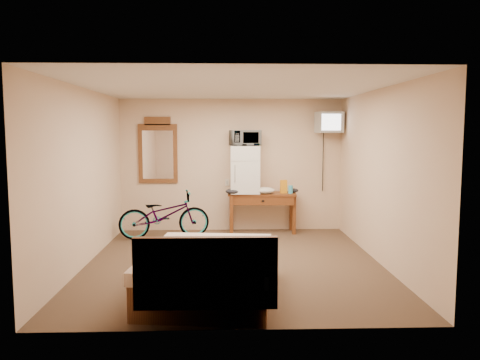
{
  "coord_description": "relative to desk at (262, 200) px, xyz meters",
  "views": [
    {
      "loc": [
        -0.12,
        -6.6,
        1.89
      ],
      "look_at": [
        0.11,
        0.53,
        1.15
      ],
      "focal_mm": 35.0,
      "sensor_mm": 36.0,
      "label": 1
    }
  ],
  "objects": [
    {
      "name": "blue_cup",
      "position": [
        0.52,
        -0.06,
        0.2
      ],
      "size": [
        0.08,
        0.08,
        0.15
      ],
      "primitive_type": "cylinder",
      "color": "#3DA9D1",
      "rests_on": "desk"
    },
    {
      "name": "bed",
      "position": [
        -0.88,
        -3.39,
        -0.32
      ],
      "size": [
        1.61,
        2.01,
        0.9
      ],
      "color": "brown",
      "rests_on": "floor"
    },
    {
      "name": "desk",
      "position": [
        0.0,
        0.0,
        0.0
      ],
      "size": [
        1.28,
        0.57,
        0.75
      ],
      "color": "brown",
      "rests_on": "floor"
    },
    {
      "name": "room",
      "position": [
        -0.57,
        -2.0,
        0.63
      ],
      "size": [
        4.6,
        4.64,
        2.5
      ],
      "color": "#4C3526",
      "rests_on": "ground"
    },
    {
      "name": "cloth_dark_a",
      "position": [
        -0.55,
        -0.13,
        0.18
      ],
      "size": [
        0.27,
        0.21,
        0.1
      ],
      "primitive_type": "ellipsoid",
      "color": "black",
      "rests_on": "desk"
    },
    {
      "name": "microwave",
      "position": [
        -0.32,
        0.05,
        1.15
      ],
      "size": [
        0.6,
        0.49,
        0.29
      ],
      "primitive_type": "imported",
      "rotation": [
        0.0,
        0.0,
        0.29
      ],
      "color": "white",
      "rests_on": "mini_fridge"
    },
    {
      "name": "snack_bag",
      "position": [
        0.4,
        -0.01,
        0.25
      ],
      "size": [
        0.13,
        0.09,
        0.24
      ],
      "primitive_type": "cube",
      "rotation": [
        0.0,
        0.0,
        0.19
      ],
      "color": "orange",
      "rests_on": "desk"
    },
    {
      "name": "cloth_cream",
      "position": [
        0.03,
        -0.09,
        0.19
      ],
      "size": [
        0.39,
        0.3,
        0.12
      ],
      "primitive_type": "ellipsoid",
      "color": "beige",
      "rests_on": "desk"
    },
    {
      "name": "bicycle",
      "position": [
        -1.77,
        -0.38,
        -0.2
      ],
      "size": [
        1.67,
        0.85,
        0.84
      ],
      "primitive_type": "imported",
      "rotation": [
        0.0,
        0.0,
        1.77
      ],
      "color": "black",
      "rests_on": "floor"
    },
    {
      "name": "crt_television",
      "position": [
        1.23,
        0.02,
        1.44
      ],
      "size": [
        0.5,
        0.59,
        0.38
      ],
      "color": "black",
      "rests_on": "room"
    },
    {
      "name": "wall_mirror",
      "position": [
        -1.96,
        0.27,
        0.9
      ],
      "size": [
        0.73,
        0.04,
        1.24
      ],
      "color": "brown",
      "rests_on": "room"
    },
    {
      "name": "cloth_dark_b",
      "position": [
        0.6,
        0.05,
        0.17
      ],
      "size": [
        0.17,
        0.14,
        0.08
      ],
      "primitive_type": "ellipsoid",
      "color": "black",
      "rests_on": "desk"
    },
    {
      "name": "mini_fridge",
      "position": [
        -0.32,
        0.05,
        0.57
      ],
      "size": [
        0.54,
        0.53,
        0.88
      ],
      "color": "white",
      "rests_on": "desk"
    }
  ]
}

